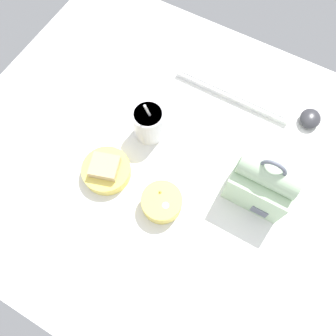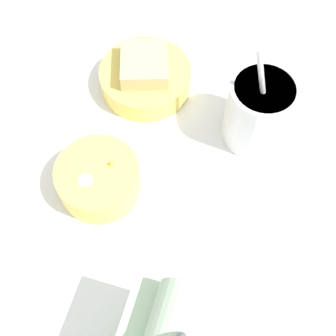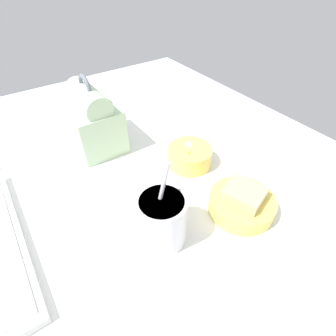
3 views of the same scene
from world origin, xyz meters
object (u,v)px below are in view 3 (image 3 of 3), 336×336
bento_bowl_sandwich (242,203)px  soup_cup (162,219)px  bento_bowl_snacks (190,156)px  lunch_bag (93,120)px

bento_bowl_sandwich → soup_cup: bearing=77.7°
bento_bowl_sandwich → bento_bowl_snacks: (18.59, -0.51, 0.24)cm
bento_bowl_sandwich → bento_bowl_snacks: bearing=-1.6°
lunch_bag → bento_bowl_sandwich: bearing=-158.4°
lunch_bag → soup_cup: 36.28cm
lunch_bag → bento_bowl_snacks: lunch_bag is taller
lunch_bag → soup_cup: bearing=177.0°
bento_bowl_snacks → lunch_bag: bearing=37.4°
lunch_bag → soup_cup: size_ratio=1.14×
lunch_bag → bento_bowl_snacks: 27.50cm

